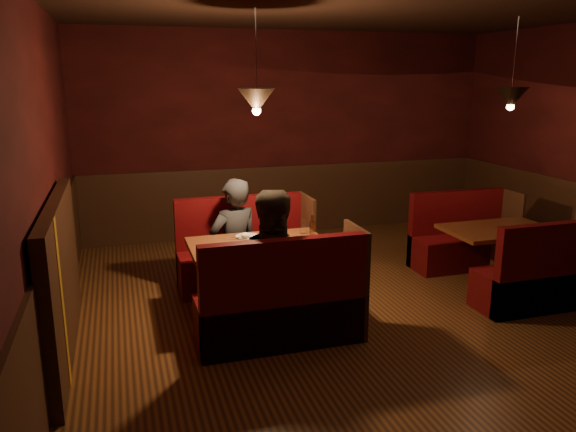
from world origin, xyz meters
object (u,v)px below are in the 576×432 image
object	(u,v)px
second_bench_far	(462,242)
second_table	(498,243)
diner_a	(234,220)
main_bench_near	(283,310)
second_bench_near	(543,280)
main_table	(260,258)
main_bench_far	(245,258)
diner_b	(278,246)

from	to	relation	value
second_bench_far	second_table	bearing A→B (deg)	-92.20
diner_a	main_bench_near	bearing A→B (deg)	78.00
main_bench_near	second_bench_near	xyz separation A→B (m)	(2.70, -0.00, -0.02)
main_table	second_table	size ratio (longest dim) A/B	1.14
second_bench_far	diner_a	distance (m)	2.89
second_table	diner_a	size ratio (longest dim) A/B	0.73
main_bench_far	main_bench_near	size ratio (longest dim) A/B	1.00
main_bench_far	diner_a	xyz separation A→B (m)	(-0.15, -0.16, 0.48)
main_table	second_bench_far	world-z (taller)	main_table
main_bench_far	diner_b	xyz separation A→B (m)	(0.01, -1.33, 0.52)
main_table	second_bench_near	bearing A→B (deg)	-15.48
main_bench_far	main_bench_near	xyz separation A→B (m)	(0.00, -1.50, 0.00)
main_table	main_bench_far	xyz separation A→B (m)	(0.01, 0.75, -0.23)
diner_a	main_table	bearing A→B (deg)	84.49
diner_b	diner_a	bearing A→B (deg)	96.31
main_table	second_bench_far	xyz separation A→B (m)	(2.71, 0.64, -0.25)
diner_a	diner_b	distance (m)	1.18
second_bench_far	diner_a	bearing A→B (deg)	-178.98
second_bench_far	diner_a	size ratio (longest dim) A/B	0.81
second_bench_near	main_bench_near	bearing A→B (deg)	179.97
second_table	main_bench_far	bearing A→B (deg)	163.22
main_bench_near	second_bench_near	size ratio (longest dim) A/B	1.13
main_bench_far	second_bench_near	xyz separation A→B (m)	(2.70, -1.50, -0.02)
main_bench_far	second_bench_far	xyz separation A→B (m)	(2.70, -0.11, -0.02)
main_table	main_bench_far	distance (m)	0.78
main_table	second_bench_near	distance (m)	2.82
main_table	second_table	bearing A→B (deg)	-1.21
second_table	second_bench_near	world-z (taller)	second_bench_near
main_bench_near	diner_b	xyz separation A→B (m)	(0.01, 0.17, 0.52)
main_table	diner_b	bearing A→B (deg)	-87.87
main_table	diner_b	size ratio (longest dim) A/B	0.79
second_table	second_bench_near	distance (m)	0.72
main_bench_far	second_bench_near	world-z (taller)	main_bench_far
main_bench_near	second_table	bearing A→B (deg)	14.54
main_bench_far	main_bench_near	distance (m)	1.50
main_bench_near	second_bench_far	distance (m)	3.03
main_table	second_bench_near	world-z (taller)	main_table
diner_a	main_bench_far	bearing A→B (deg)	-150.18
second_table	second_bench_far	xyz separation A→B (m)	(0.03, 0.69, -0.19)
main_bench_far	second_bench_far	bearing A→B (deg)	-2.36
main_bench_near	second_bench_far	world-z (taller)	main_bench_near
second_bench_near	diner_b	bearing A→B (deg)	176.34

